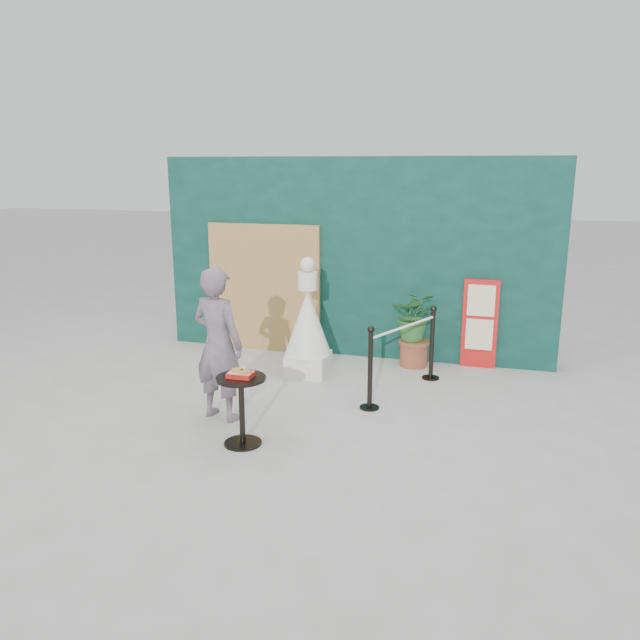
{
  "coord_description": "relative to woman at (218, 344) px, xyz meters",
  "views": [
    {
      "loc": [
        2.05,
        -6.04,
        2.88
      ],
      "look_at": [
        0.0,
        1.2,
        1.0
      ],
      "focal_mm": 35.0,
      "sensor_mm": 36.0,
      "label": 1
    }
  ],
  "objects": [
    {
      "name": "cafe_table",
      "position": [
        0.53,
        -0.6,
        -0.4
      ],
      "size": [
        0.52,
        0.52,
        0.75
      ],
      "color": "black",
      "rests_on": "ground"
    },
    {
      "name": "bamboo_fence",
      "position": [
        -0.48,
        2.74,
        0.11
      ],
      "size": [
        1.8,
        0.08,
        2.0
      ],
      "primitive_type": "cube",
      "color": "tan",
      "rests_on": "ground"
    },
    {
      "name": "stanchion_barrier",
      "position": [
        1.92,
        1.4,
        -0.4
      ],
      "size": [
        0.84,
        1.54,
        1.03
      ],
      "color": "black",
      "rests_on": "ground"
    },
    {
      "name": "back_wall",
      "position": [
        0.92,
        2.95,
        0.61
      ],
      "size": [
        6.0,
        0.3,
        3.0
      ],
      "primitive_type": "cube",
      "color": "#0A2F24",
      "rests_on": "ground"
    },
    {
      "name": "statue",
      "position": [
        0.53,
        1.77,
        -0.21
      ],
      "size": [
        0.65,
        0.65,
        1.67
      ],
      "color": "white",
      "rests_on": "ground"
    },
    {
      "name": "woman",
      "position": [
        0.0,
        0.0,
        0.0
      ],
      "size": [
        0.74,
        0.58,
        1.79
      ],
      "primitive_type": "imported",
      "rotation": [
        0.0,
        0.0,
        2.89
      ],
      "color": "slate",
      "rests_on": "ground"
    },
    {
      "name": "planter",
      "position": [
        1.92,
        2.55,
        -0.24
      ],
      "size": [
        0.66,
        0.57,
        1.12
      ],
      "color": "#984E31",
      "rests_on": "ground"
    },
    {
      "name": "ground",
      "position": [
        0.92,
        -0.2,
        -0.89
      ],
      "size": [
        60.0,
        60.0,
        0.0
      ],
      "primitive_type": "plane",
      "color": "#ADAAA5",
      "rests_on": "ground"
    },
    {
      "name": "menu_board",
      "position": [
        2.82,
        2.75,
        -0.24
      ],
      "size": [
        0.5,
        0.07,
        1.3
      ],
      "color": "red",
      "rests_on": "ground"
    },
    {
      "name": "food_basket",
      "position": [
        0.53,
        -0.59,
        -0.11
      ],
      "size": [
        0.26,
        0.19,
        0.11
      ],
      "color": "#AF2012",
      "rests_on": "cafe_table"
    }
  ]
}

